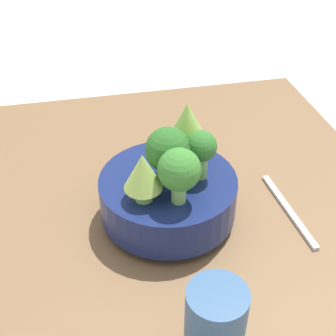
# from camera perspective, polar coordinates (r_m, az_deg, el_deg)

# --- Properties ---
(ground_plane) EXTENTS (6.00, 6.00, 0.00)m
(ground_plane) POSITION_cam_1_polar(r_m,az_deg,el_deg) (0.74, 2.77, -9.16)
(ground_plane) COLOR silver
(table) EXTENTS (0.91, 0.70, 0.03)m
(table) POSITION_cam_1_polar(r_m,az_deg,el_deg) (0.73, 2.81, -8.31)
(table) COLOR brown
(table) RESTS_ON ground_plane
(bowl) EXTENTS (0.20, 0.20, 0.08)m
(bowl) POSITION_cam_1_polar(r_m,az_deg,el_deg) (0.70, 0.00, -3.45)
(bowl) COLOR navy
(bowl) RESTS_ON table
(broccoli_floret_center) EXTENTS (0.06, 0.06, 0.08)m
(broccoli_floret_center) POSITION_cam_1_polar(r_m,az_deg,el_deg) (0.65, 0.00, 2.15)
(broccoli_floret_center) COLOR #7AB256
(broccoli_floret_center) RESTS_ON bowl
(broccoli_floret_front) EXTENTS (0.05, 0.05, 0.08)m
(broccoli_floret_front) POSITION_cam_1_polar(r_m,az_deg,el_deg) (0.66, 4.04, 2.29)
(broccoli_floret_front) COLOR #6BA34C
(broccoli_floret_front) RESTS_ON bowl
(romanesco_piece_near) EXTENTS (0.07, 0.07, 0.10)m
(romanesco_piece_near) POSITION_cam_1_polar(r_m,az_deg,el_deg) (0.68, 2.31, 5.10)
(romanesco_piece_near) COLOR #6BA34C
(romanesco_piece_near) RESTS_ON bowl
(romanesco_piece_far) EXTENTS (0.05, 0.05, 0.07)m
(romanesco_piece_far) POSITION_cam_1_polar(r_m,az_deg,el_deg) (0.62, -3.08, -0.64)
(romanesco_piece_far) COLOR #7AB256
(romanesco_piece_far) RESTS_ON bowl
(broccoli_floret_left) EXTENTS (0.06, 0.06, 0.08)m
(broccoli_floret_left) POSITION_cam_1_polar(r_m,az_deg,el_deg) (0.61, 1.37, -0.38)
(broccoli_floret_left) COLOR #7AB256
(broccoli_floret_left) RESTS_ON bowl
(cup) EXTENTS (0.07, 0.07, 0.10)m
(cup) POSITION_cam_1_polar(r_m,az_deg,el_deg) (0.55, 5.77, -18.26)
(cup) COLOR #33567F
(cup) RESTS_ON table
(fork) EXTENTS (0.18, 0.02, 0.01)m
(fork) POSITION_cam_1_polar(r_m,az_deg,el_deg) (0.77, 14.46, -4.96)
(fork) COLOR silver
(fork) RESTS_ON table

